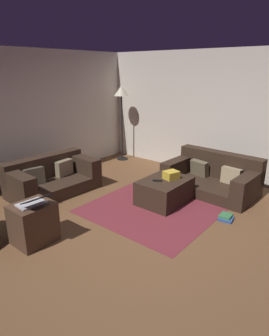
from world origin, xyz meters
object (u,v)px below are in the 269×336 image
side_table (34,223)px  corner_lamp (122,97)px  couch_left (51,178)px  book_stack (226,217)px  laptop (33,202)px  ottoman (165,191)px  tv_remote (157,180)px  couch_right (213,177)px  gift_box (171,175)px

side_table → corner_lamp: 4.16m
couch_left → book_stack: 3.18m
laptop → couch_left: bearing=48.1°
ottoman → tv_remote: size_ratio=5.66×
couch_left → book_stack: bearing=112.3°
couch_right → tv_remote: size_ratio=10.54×
gift_box → tv_remote: bearing=154.5°
couch_left → gift_box: couch_left is taller
tv_remote → ottoman: bearing=-57.1°
couch_right → laptop: bearing=74.9°
book_stack → gift_box: bearing=88.2°
couch_left → couch_right: size_ratio=0.98×
tv_remote → book_stack: bearing=-112.3°
ottoman → gift_box: size_ratio=3.79×
couch_left → gift_box: (1.07, -1.96, 0.22)m
corner_lamp → couch_right: bearing=-99.1°
couch_right → ottoman: 1.11m
side_table → book_stack: side_table is taller
gift_box → side_table: bearing=162.7°
couch_left → couch_right: (1.99, -2.32, -0.00)m
couch_left → ottoman: 2.14m
book_stack → ottoman: bearing=93.8°
laptop → gift_box: bearing=-15.8°
ottoman → book_stack: bearing=-86.2°
laptop → book_stack: 2.84m
laptop → book_stack: size_ratio=1.64×
couch_left → gift_box: size_ratio=6.90×
couch_right → couch_left: bearing=42.9°
book_stack → couch_left: bearing=109.0°
couch_right → book_stack: bearing=127.9°
ottoman → gift_box: (0.11, -0.05, 0.28)m
tv_remote → laptop: laptop is taller
side_table → book_stack: 2.83m
gift_box → side_table: size_ratio=0.44×
couch_left → laptop: 1.81m
laptop → book_stack: laptop is taller
side_table → laptop: bearing=-93.3°
tv_remote → book_stack: tv_remote is taller
laptop → book_stack: bearing=-37.1°
couch_right → corner_lamp: corner_lamp is taller
couch_right → laptop: laptop is taller
ottoman → laptop: 2.26m
laptop → side_table: bearing=86.7°
side_table → laptop: size_ratio=1.35×
laptop → corner_lamp: bearing=25.2°
couch_left → corner_lamp: size_ratio=0.90×
ottoman → gift_box: 0.30m
tv_remote → side_table: (-2.01, 0.58, -0.15)m
gift_box → side_table: (-2.25, 0.70, -0.21)m
gift_box → couch_left: bearing=118.6°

